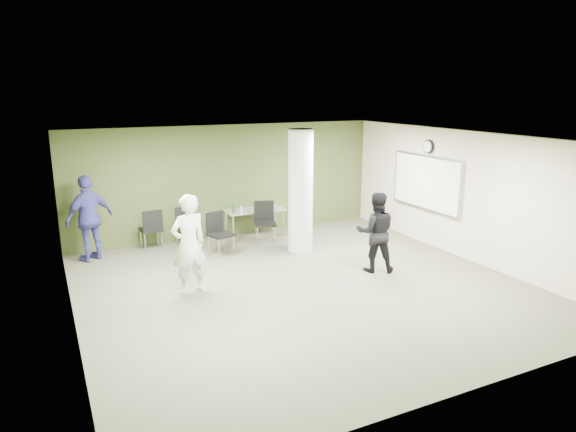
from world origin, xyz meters
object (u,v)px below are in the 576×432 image
folding_table (254,211)px  chair_back_left (152,226)px  woman_white (189,244)px  man_blue (89,218)px  man_black (376,232)px

folding_table → chair_back_left: size_ratio=1.55×
woman_white → man_blue: 3.11m
man_blue → man_black: bearing=119.6°
man_black → woman_white: bearing=19.0°
folding_table → man_black: bearing=-69.5°
folding_table → man_blue: (-3.88, -0.14, 0.28)m
folding_table → chair_back_left: chair_back_left is taller
chair_back_left → woman_white: size_ratio=0.52×
woman_white → man_black: bearing=160.6°
woman_white → chair_back_left: bearing=-99.8°
woman_white → man_black: 3.76m
folding_table → man_blue: bearing=-177.7°
man_blue → woman_white: bearing=89.4°
man_black → chair_back_left: bearing=-15.2°
folding_table → man_blue: size_ratio=0.79×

